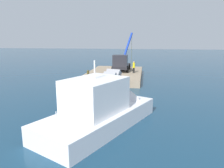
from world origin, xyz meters
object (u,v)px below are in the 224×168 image
Objects in this scene: salvaged_car at (108,85)px; moored_yacht at (112,111)px; dock_worker at (134,67)px; crane_truck at (121,63)px.

salvaged_car is 0.36× the size of moored_yacht.
dock_worker is at bearing 177.73° from moored_yacht.
crane_truck reaches higher than moored_yacht.
salvaged_car is 9.45m from moored_yacht.
moored_yacht is (9.24, 1.97, 0.09)m from salvaged_car.
crane_truck is 0.62× the size of moored_yacht.
salvaged_car is (9.29, -0.58, -1.68)m from crane_truck.
dock_worker is at bearing 161.57° from salvaged_car.
dock_worker is 0.42× the size of salvaged_car.
moored_yacht is (17.20, -0.68, -1.16)m from dock_worker.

